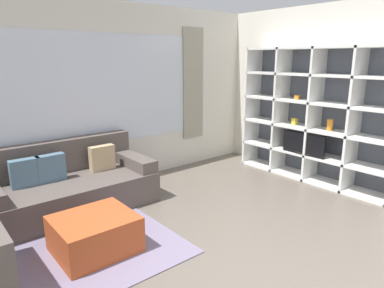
{
  "coord_description": "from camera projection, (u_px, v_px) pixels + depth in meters",
  "views": [
    {
      "loc": [
        -2.16,
        -1.4,
        1.91
      ],
      "look_at": [
        0.5,
        1.8,
        0.85
      ],
      "focal_mm": 32.0,
      "sensor_mm": 36.0,
      "label": 1
    }
  ],
  "objects": [
    {
      "name": "area_rug",
      "position": [
        49.0,
        255.0,
        3.39
      ],
      "size": [
        2.44,
        1.89,
        0.01
      ],
      "primitive_type": "cube",
      "color": "slate",
      "rests_on": "ground_plane"
    },
    {
      "name": "couch_main",
      "position": [
        68.0,
        187.0,
        4.39
      ],
      "size": [
        2.08,
        0.99,
        0.84
      ],
      "color": "#564C47",
      "rests_on": "ground_plane"
    },
    {
      "name": "wall_right",
      "position": [
        312.0,
        93.0,
        5.53
      ],
      "size": [
        0.07,
        4.48,
        2.7
      ],
      "primitive_type": "cube",
      "color": "silver",
      "rests_on": "ground_plane"
    },
    {
      "name": "wall_back",
      "position": [
        99.0,
        96.0,
        4.98
      ],
      "size": [
        6.91,
        0.11,
        2.7
      ],
      "color": "silver",
      "rests_on": "ground_plane"
    },
    {
      "name": "ottoman",
      "position": [
        95.0,
        234.0,
        3.42
      ],
      "size": [
        0.76,
        0.68,
        0.38
      ],
      "color": "#B74C23",
      "rests_on": "ground_plane"
    },
    {
      "name": "shelving_unit",
      "position": [
        315.0,
        116.0,
        5.31
      ],
      "size": [
        0.43,
        2.52,
        2.07
      ],
      "color": "#515660",
      "rests_on": "ground_plane"
    }
  ]
}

